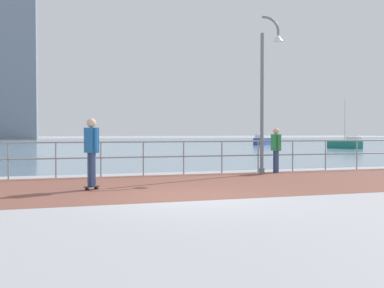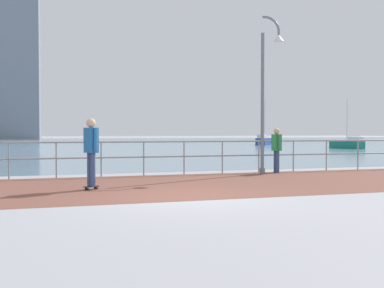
{
  "view_description": "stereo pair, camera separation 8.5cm",
  "coord_description": "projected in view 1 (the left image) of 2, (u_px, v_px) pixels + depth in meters",
  "views": [
    {
      "loc": [
        -2.98,
        -9.72,
        1.46
      ],
      "look_at": [
        1.04,
        3.2,
        1.1
      ],
      "focal_mm": 42.92,
      "sensor_mm": 36.0,
      "label": 1
    },
    {
      "loc": [
        -2.9,
        -9.75,
        1.46
      ],
      "look_at": [
        1.04,
        3.2,
        1.1
      ],
      "focal_mm": 42.92,
      "sensor_mm": 36.0,
      "label": 2
    }
  ],
  "objects": [
    {
      "name": "ground",
      "position": [
        79.0,
        146.0,
        48.38
      ],
      "size": [
        220.0,
        220.0,
        0.0
      ],
      "primitive_type": "plane",
      "color": "#9E9EA3"
    },
    {
      "name": "waterfront_railing",
      "position": [
        143.0,
        152.0,
        15.27
      ],
      "size": [
        25.25,
        0.06,
        1.15
      ],
      "color": "#8C99A3",
      "rests_on": "ground"
    },
    {
      "name": "tower_beige",
      "position": [
        3.0,
        58.0,
        91.63
      ],
      "size": [
        12.79,
        13.76,
        34.2
      ],
      "color": "slate",
      "rests_on": "ground"
    },
    {
      "name": "sailboat_white",
      "position": [
        262.0,
        141.0,
        51.47
      ],
      "size": [
        3.18,
        3.32,
        4.94
      ],
      "color": "#284799",
      "rests_on": "ground"
    },
    {
      "name": "lamppost",
      "position": [
        267.0,
        87.0,
        15.8
      ],
      "size": [
        0.72,
        0.58,
        5.46
      ],
      "color": "slate",
      "rests_on": "ground"
    },
    {
      "name": "harbor_water",
      "position": [
        74.0,
        143.0,
        58.25
      ],
      "size": [
        180.0,
        88.0,
        0.0
      ],
      "primitive_type": "cube",
      "color": "#6B899E",
      "rests_on": "ground"
    },
    {
      "name": "bystander",
      "position": [
        276.0,
        147.0,
        16.34
      ],
      "size": [
        0.24,
        0.55,
        1.59
      ],
      "color": "#384C7A",
      "rests_on": "ground"
    },
    {
      "name": "sailboat_gray",
      "position": [
        346.0,
        144.0,
        40.04
      ],
      "size": [
        1.79,
        3.2,
        4.3
      ],
      "color": "#197266",
      "rests_on": "ground"
    },
    {
      "name": "brick_paving",
      "position": [
        164.0,
        185.0,
        12.49
      ],
      "size": [
        28.0,
        5.87,
        0.01
      ],
      "primitive_type": "cube",
      "color": "brown",
      "rests_on": "ground"
    },
    {
      "name": "skateboarder",
      "position": [
        91.0,
        147.0,
        11.51
      ],
      "size": [
        0.41,
        0.54,
        1.8
      ],
      "color": "black",
      "rests_on": "ground"
    }
  ]
}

